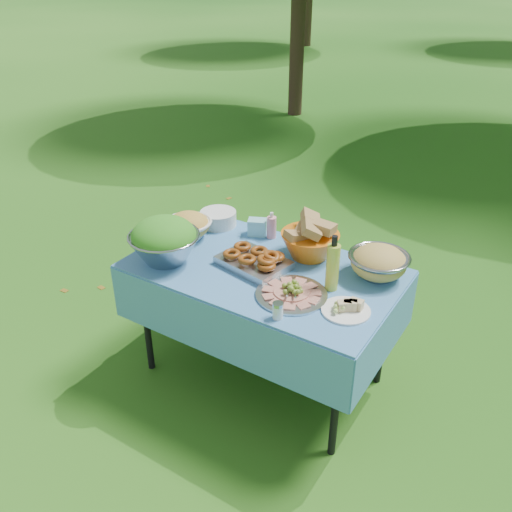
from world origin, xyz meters
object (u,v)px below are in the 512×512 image
at_px(picnic_table, 263,324).
at_px(salad_bowl, 164,240).
at_px(plate_stack, 218,218).
at_px(oil_bottle, 333,263).
at_px(charcuterie_platter, 292,288).
at_px(bread_bowl, 310,239).
at_px(pasta_bowl_steel, 379,262).

relative_size(picnic_table, salad_bowl, 3.70).
relative_size(plate_stack, oil_bottle, 0.75).
relative_size(charcuterie_platter, oil_bottle, 1.20).
bearing_deg(bread_bowl, salad_bowl, -144.11).
xyz_separation_m(picnic_table, salad_bowl, (-0.51, -0.22, 0.51)).
height_order(plate_stack, oil_bottle, oil_bottle).
xyz_separation_m(salad_bowl, pasta_bowl_steel, (1.07, 0.48, -0.04)).
xyz_separation_m(plate_stack, oil_bottle, (0.93, -0.29, 0.11)).
relative_size(pasta_bowl_steel, oil_bottle, 1.06).
bearing_deg(pasta_bowl_steel, oil_bottle, -122.14).
bearing_deg(pasta_bowl_steel, salad_bowl, -155.70).
xyz_separation_m(charcuterie_platter, oil_bottle, (0.14, 0.17, 0.11)).
distance_m(picnic_table, charcuterie_platter, 0.52).
relative_size(plate_stack, charcuterie_platter, 0.62).
bearing_deg(salad_bowl, plate_stack, 91.87).
height_order(salad_bowl, plate_stack, salad_bowl).
height_order(salad_bowl, charcuterie_platter, salad_bowl).
relative_size(plate_stack, bread_bowl, 0.69).
xyz_separation_m(picnic_table, bread_bowl, (0.15, 0.25, 0.49)).
height_order(salad_bowl, oil_bottle, oil_bottle).
bearing_deg(picnic_table, bread_bowl, 59.20).
bearing_deg(pasta_bowl_steel, picnic_table, -155.17).
height_order(charcuterie_platter, oil_bottle, oil_bottle).
distance_m(plate_stack, bread_bowl, 0.68).
distance_m(charcuterie_platter, oil_bottle, 0.24).
bearing_deg(picnic_table, plate_stack, 149.73).
xyz_separation_m(salad_bowl, charcuterie_platter, (0.77, 0.07, -0.09)).
xyz_separation_m(salad_bowl, bread_bowl, (0.66, 0.48, -0.02)).
bearing_deg(plate_stack, oil_bottle, -17.59).
xyz_separation_m(bread_bowl, oil_bottle, (0.25, -0.24, 0.04)).
relative_size(salad_bowl, charcuterie_platter, 1.08).
relative_size(picnic_table, pasta_bowl_steel, 4.52).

